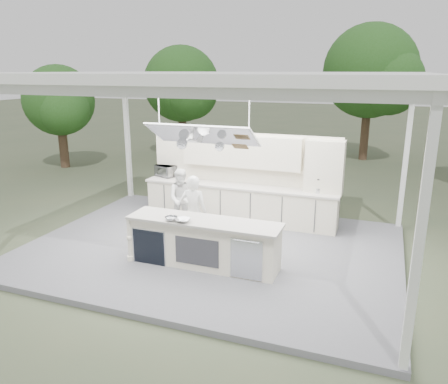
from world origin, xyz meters
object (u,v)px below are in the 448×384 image
at_px(head_chef, 194,212).
at_px(sous_chef, 182,199).
at_px(demo_island, 203,242).
at_px(back_counter, 239,203).

distance_m(head_chef, sous_chef, 1.34).
height_order(demo_island, head_chef, head_chef).
distance_m(back_counter, sous_chef, 1.53).
bearing_deg(head_chef, demo_island, 121.74).
relative_size(back_counter, sous_chef, 3.42).
xyz_separation_m(demo_island, head_chef, (-0.53, 0.74, 0.34)).
height_order(demo_island, sous_chef, sous_chef).
bearing_deg(head_chef, back_counter, -103.18).
bearing_deg(back_counter, head_chef, -99.57).
relative_size(demo_island, back_counter, 0.61).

